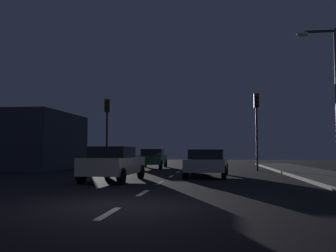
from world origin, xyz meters
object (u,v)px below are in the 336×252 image
Objects in this scene: traffic_signal_right at (257,117)px; street_lamp_right at (331,88)px; traffic_signal_left at (107,120)px; car_adjacent_lane at (113,163)px; car_oncoming_far at (152,158)px; car_stopped_ahead at (207,163)px.

street_lamp_right is at bearing -70.02° from traffic_signal_right.
traffic_signal_right reaches higher than traffic_signal_left.
traffic_signal_left is at bearing 108.27° from car_adjacent_lane.
car_oncoming_far is 0.65× the size of street_lamp_right.
traffic_signal_right reaches higher than car_adjacent_lane.
traffic_signal_left is 1.09× the size of car_stopped_ahead.
traffic_signal_left is 9.78m from car_adjacent_lane.
car_adjacent_lane is at bearing -128.48° from traffic_signal_right.
traffic_signal_left reaches higher than car_oncoming_far.
car_oncoming_far is (-7.44, 3.32, -2.78)m from traffic_signal_right.
car_adjacent_lane is at bearing -142.01° from car_stopped_ahead.
street_lamp_right is at bearing -46.02° from car_oncoming_far.
street_lamp_right reaches higher than car_stopped_ahead.
car_stopped_ahead is at bearing -118.18° from traffic_signal_right.
street_lamp_right is at bearing -12.08° from car_stopped_ahead.
car_oncoming_far is at bearing 155.98° from traffic_signal_right.
traffic_signal_left is 14.48m from street_lamp_right.
traffic_signal_right is at bearing 61.82° from car_stopped_ahead.
car_stopped_ahead is at bearing -64.76° from car_oncoming_far.
car_stopped_ahead is 10.11m from car_oncoming_far.
traffic_signal_right is 1.12× the size of car_oncoming_far.
car_stopped_ahead is 0.99× the size of car_oncoming_far.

